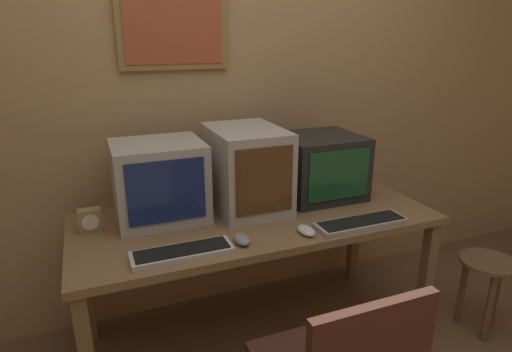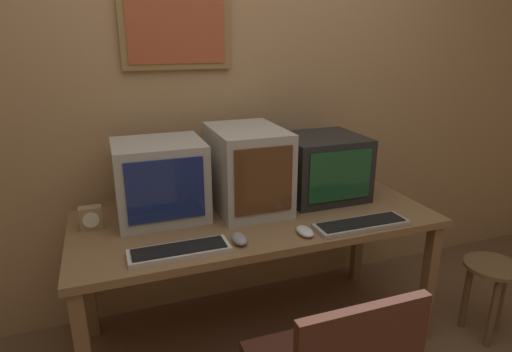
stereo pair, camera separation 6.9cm
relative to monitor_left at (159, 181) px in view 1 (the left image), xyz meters
name	(u,v)px [view 1 (the left image)]	position (x,y,z in m)	size (l,w,h in m)	color
wall_back	(223,86)	(0.43, 0.33, 0.40)	(8.00, 0.08, 2.60)	tan
desk	(256,229)	(0.43, -0.16, -0.26)	(1.75, 0.75, 0.72)	olive
monitor_left	(159,181)	(0.00, 0.00, 0.00)	(0.42, 0.38, 0.38)	#B7B2A8
monitor_center	(246,169)	(0.43, -0.03, 0.02)	(0.34, 0.48, 0.42)	#B7B2A8
monitor_right	(319,166)	(0.87, -0.02, -0.02)	(0.42, 0.40, 0.34)	black
keyboard_main	(182,252)	(0.01, -0.42, -0.18)	(0.41, 0.13, 0.03)	beige
keyboard_side	(361,223)	(0.85, -0.45, -0.18)	(0.45, 0.13, 0.03)	#A8A399
mouse_near_keyboard	(242,239)	(0.27, -0.41, -0.17)	(0.06, 0.11, 0.04)	gray
mouse_far_corner	(306,231)	(0.57, -0.43, -0.17)	(0.07, 0.11, 0.03)	silver
desk_clock	(90,220)	(-0.33, -0.04, -0.14)	(0.10, 0.06, 0.11)	#A38456
side_stool	(485,279)	(1.61, -0.56, -0.59)	(0.29, 0.29, 0.43)	brown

